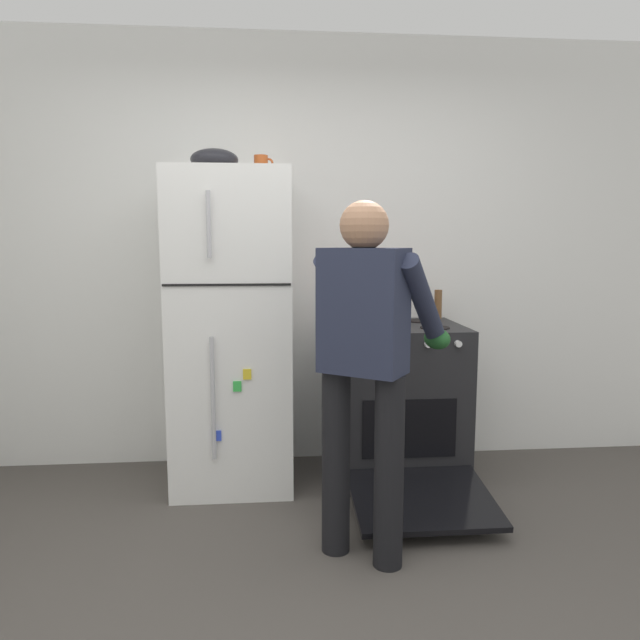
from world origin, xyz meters
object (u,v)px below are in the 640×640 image
(mixing_bowl, at_px, (214,160))
(pepper_mill, at_px, (438,304))
(coffee_mug, at_px, (261,164))
(refrigerator, at_px, (232,330))
(stove_range, at_px, (398,403))
(person_cook, at_px, (367,349))
(red_pot, at_px, (374,315))

(mixing_bowl, bearing_deg, pepper_mill, 8.31)
(coffee_mug, relative_size, pepper_mill, 0.60)
(refrigerator, bearing_deg, stove_range, -1.03)
(stove_range, bearing_deg, person_cook, -111.24)
(stove_range, xyz_separation_m, person_cook, (-0.35, -0.89, 0.50))
(stove_range, relative_size, person_cook, 0.77)
(person_cook, distance_m, mixing_bowl, 1.49)
(mixing_bowl, bearing_deg, red_pot, -3.15)
(pepper_mill, bearing_deg, coffee_mug, -172.29)
(red_pot, xyz_separation_m, mixing_bowl, (-0.91, 0.05, 0.89))
(pepper_mill, bearing_deg, mixing_bowl, -171.69)
(red_pot, height_order, pepper_mill, pepper_mill)
(person_cook, bearing_deg, pepper_mill, 59.79)
(red_pot, bearing_deg, mixing_bowl, 176.85)
(person_cook, height_order, red_pot, person_cook)
(red_pot, height_order, coffee_mug, coffee_mug)
(person_cook, relative_size, coffee_mug, 14.28)
(stove_range, bearing_deg, refrigerator, 178.97)
(stove_range, relative_size, red_pot, 3.32)
(refrigerator, xyz_separation_m, pepper_mill, (1.29, 0.20, 0.12))
(person_cook, bearing_deg, red_pot, 77.73)
(refrigerator, distance_m, stove_range, 1.09)
(pepper_mill, bearing_deg, person_cook, -120.21)
(coffee_mug, xyz_separation_m, pepper_mill, (1.11, 0.15, -0.84))
(refrigerator, xyz_separation_m, stove_range, (0.99, -0.02, -0.46))
(stove_range, bearing_deg, mixing_bowl, 179.03)
(pepper_mill, distance_m, mixing_bowl, 1.63)
(refrigerator, xyz_separation_m, red_pot, (0.83, -0.05, 0.09))
(coffee_mug, bearing_deg, red_pot, -8.78)
(stove_range, distance_m, coffee_mug, 1.63)
(red_pot, bearing_deg, refrigerator, 176.57)
(refrigerator, relative_size, coffee_mug, 16.28)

